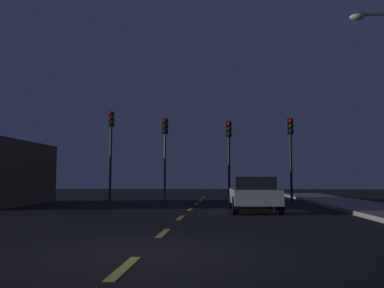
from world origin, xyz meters
name	(u,v)px	position (x,y,z in m)	size (l,w,h in m)	color
ground_plane	(182,216)	(0.00, 7.00, 0.00)	(80.00, 80.00, 0.00)	black
lane_stripe_nearest	(124,268)	(0.00, -1.20, 0.00)	(0.16, 1.60, 0.01)	#EACC4C
lane_stripe_second	(163,233)	(0.00, 2.60, 0.00)	(0.16, 1.60, 0.01)	#EACC4C
lane_stripe_third	(181,218)	(0.00, 6.40, 0.00)	(0.16, 1.60, 0.01)	#EACC4C
lane_stripe_fourth	(190,209)	(0.00, 10.20, 0.00)	(0.16, 1.60, 0.01)	#EACC4C
lane_stripe_fifth	(196,204)	(0.00, 14.00, 0.00)	(0.16, 1.60, 0.01)	#EACC4C
lane_stripe_sixth	(200,200)	(0.00, 17.80, 0.00)	(0.16, 1.60, 0.01)	#EACC4C
lane_stripe_seventh	(203,197)	(0.00, 21.60, 0.00)	(0.16, 1.60, 0.01)	#EACC4C
traffic_signal_far_left	(111,138)	(-5.21, 16.30, 3.68)	(0.32, 0.38, 5.28)	#2D2D30
traffic_signal_center_left	(165,143)	(-1.98, 16.30, 3.38)	(0.32, 0.38, 4.82)	#4C4C51
traffic_signal_center_right	(229,145)	(1.74, 16.30, 3.25)	(0.32, 0.38, 4.61)	black
traffic_signal_far_right	(291,143)	(5.25, 16.30, 3.33)	(0.32, 0.38, 4.74)	black
car_stopped_ahead	(253,194)	(2.60, 9.24, 0.70)	(1.94, 4.00, 1.36)	silver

